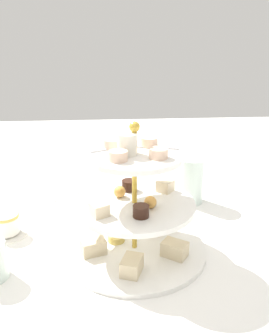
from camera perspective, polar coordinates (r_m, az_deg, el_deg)
The scene contains 5 objects.
ground_plane at distance 0.78m, azimuth -0.00°, elevation -12.76°, with size 2.40×2.40×0.00m, color white.
tiered_serving_stand at distance 0.74m, azimuth -0.05°, elevation -7.27°, with size 0.29×0.29×0.28m.
water_glass_tall_right at distance 0.98m, azimuth 8.70°, elevation -1.91°, with size 0.07×0.07×0.12m, color silver.
teacup_with_saucer at distance 0.88m, azimuth -19.25°, elevation -8.33°, with size 0.09×0.09×0.05m.
butter_knife_right at distance 1.04m, azimuth -9.40°, elevation -3.95°, with size 0.17×0.01×0.00m, color silver.
Camera 1 is at (0.05, 0.65, 0.43)m, focal length 39.30 mm.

